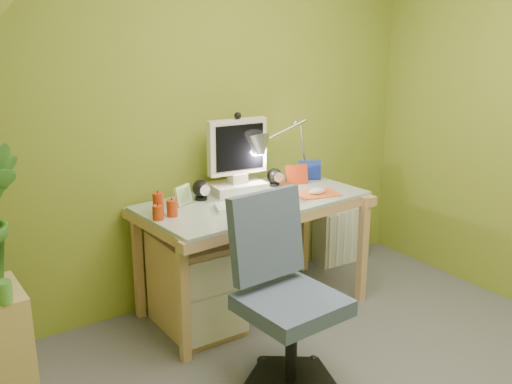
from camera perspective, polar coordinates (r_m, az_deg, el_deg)
wall_back at (r=3.74m, az=-5.17°, el=7.33°), size 3.20×0.01×2.40m
desk at (r=3.73m, az=-0.25°, el=-5.99°), size 1.41×0.78×0.73m
monitor at (r=3.69m, az=-1.81°, el=3.72°), size 0.38×0.25×0.50m
speaker_left at (r=3.59m, az=-5.26°, el=0.22°), size 0.11×0.11×0.13m
speaker_right at (r=3.87m, az=1.77°, el=1.42°), size 0.12×0.12×0.12m
keyboard at (r=3.45m, az=-0.07°, el=-1.27°), size 0.47×0.30×0.02m
mousepad at (r=3.72m, az=5.83°, el=-0.17°), size 0.29×0.24×0.01m
mouse at (r=3.72m, az=5.83°, el=0.08°), size 0.12×0.08×0.04m
amber_tumbler at (r=3.63m, az=2.81°, el=0.15°), size 0.07×0.07×0.09m
candle_cluster at (r=3.32m, az=-9.00°, el=-1.30°), size 0.18×0.16×0.12m
photo_frame_red at (r=3.92m, az=3.89°, el=1.68°), size 0.15×0.06×0.13m
photo_frame_blue at (r=4.04m, az=5.12°, el=2.10°), size 0.14×0.09×0.13m
photo_frame_green at (r=3.52m, az=-6.96°, el=-0.29°), size 0.13×0.08×0.11m
desk_lamp at (r=3.93m, az=3.77°, el=5.28°), size 0.58×0.28×0.60m
side_ledge at (r=3.05m, az=-23.11°, el=-13.94°), size 0.23×0.36×0.63m
green_cup at (r=2.76m, az=-22.92°, el=-8.77°), size 0.08×0.08×0.10m
task_chair at (r=2.94m, az=3.46°, el=-10.47°), size 0.55×0.55×0.93m
radiator at (r=4.55m, az=8.09°, el=-4.04°), size 0.42×0.18×0.42m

